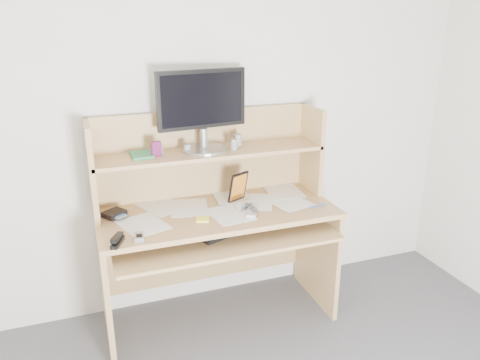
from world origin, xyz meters
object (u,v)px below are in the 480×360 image
object	(u,v)px
tv_remote	(252,210)
monitor	(202,108)
desk	(214,214)
game_case	(238,187)
keyboard	(231,227)

from	to	relation	value
tv_remote	monitor	world-z (taller)	monitor
desk	game_case	world-z (taller)	desk
desk	keyboard	size ratio (longest dim) A/B	2.87
keyboard	game_case	size ratio (longest dim) A/B	2.60
desk	tv_remote	xyz separation A→B (m)	(0.18, -0.18, 0.07)
keyboard	monitor	distance (m)	0.72
desk	monitor	bearing A→B (deg)	105.04
keyboard	monitor	bearing A→B (deg)	88.20
keyboard	tv_remote	xyz separation A→B (m)	(0.12, -0.03, 0.10)
tv_remote	keyboard	bearing A→B (deg)	-167.28
desk	tv_remote	world-z (taller)	desk
game_case	tv_remote	bearing A→B (deg)	-109.46
tv_remote	game_case	distance (m)	0.21
keyboard	tv_remote	bearing A→B (deg)	-34.32
desk	monitor	world-z (taller)	monitor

